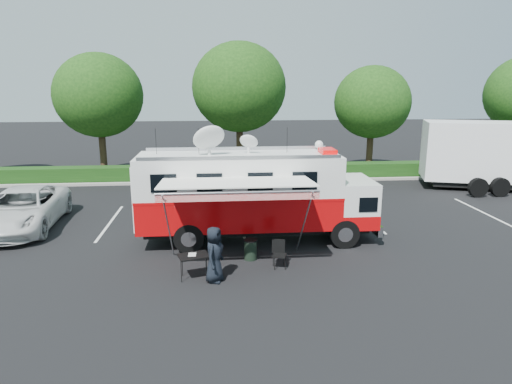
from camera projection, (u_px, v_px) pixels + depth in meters
ground_plane at (257, 240)px, 18.56m from camera, size 120.00×120.00×0.00m
back_border at (257, 102)px, 29.99m from camera, size 60.00×6.14×8.87m
stall_lines at (241, 219)px, 21.42m from camera, size 24.12×5.50×0.01m
command_truck at (255, 194)px, 18.10m from camera, size 9.43×2.59×4.53m
awning at (237, 185)px, 15.19m from camera, size 5.15×2.66×3.11m
white_suv at (25, 228)px, 20.12m from camera, size 3.21×6.40×1.74m
person at (215, 281)px, 14.75m from camera, size 0.85×1.04×1.83m
folding_table at (194, 256)px, 14.75m from camera, size 1.12×0.93×0.82m
folding_chair at (279, 251)px, 15.77m from camera, size 0.57×0.60×0.97m
trash_bin at (251, 249)px, 16.48m from camera, size 0.50×0.50×0.75m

